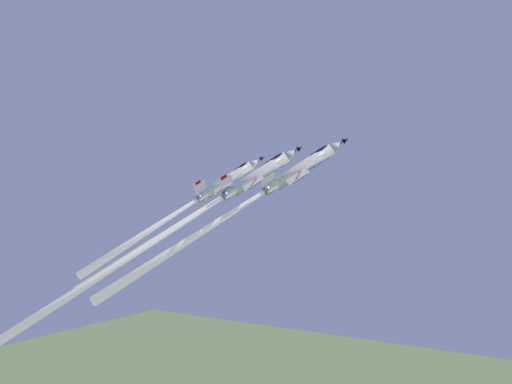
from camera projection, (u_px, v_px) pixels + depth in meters
The scene contains 4 objects.
jet_lead at pixel (226, 216), 100.72m from camera, with size 34.00×25.20×35.58m.
jet_left at pixel (186, 220), 107.56m from camera, with size 29.72×22.20×31.59m.
jet_right at pixel (141, 250), 97.28m from camera, with size 41.45×31.52×45.64m.
jet_slot at pixel (176, 213), 100.00m from camera, with size 25.02×18.39×25.72m.
Camera 1 is at (53.88, -84.93, 101.06)m, focal length 40.00 mm.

